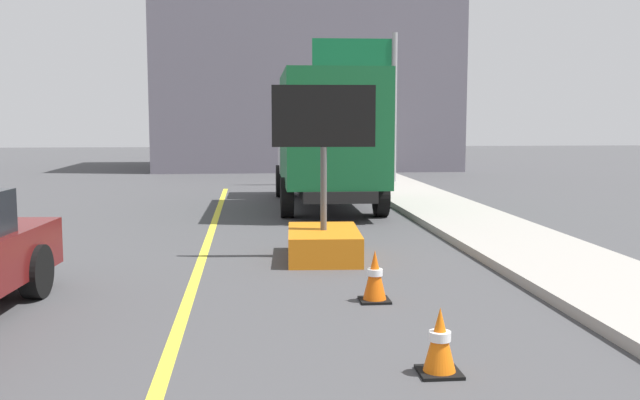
% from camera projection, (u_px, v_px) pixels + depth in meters
% --- Properties ---
extents(arrow_board_trailer, '(1.60, 1.86, 2.70)m').
position_uv_depth(arrow_board_trailer, '(324.00, 228.00, 11.16)').
color(arrow_board_trailer, orange).
rests_on(arrow_board_trailer, ground).
extents(box_truck, '(2.47, 6.79, 3.26)m').
position_uv_depth(box_truck, '(327.00, 136.00, 17.61)').
color(box_truck, black).
rests_on(box_truck, ground).
extents(highway_guide_sign, '(2.79, 0.21, 5.00)m').
position_uv_depth(highway_guide_sign, '(371.00, 81.00, 23.29)').
color(highway_guide_sign, gray).
rests_on(highway_guide_sign, ground).
extents(far_building_block, '(13.00, 7.56, 8.02)m').
position_uv_depth(far_building_block, '(304.00, 80.00, 32.56)').
color(far_building_block, slate).
rests_on(far_building_block, ground).
extents(traffic_cone_mid_lane, '(0.36, 0.36, 0.58)m').
position_uv_depth(traffic_cone_mid_lane, '(440.00, 341.00, 6.06)').
color(traffic_cone_mid_lane, black).
rests_on(traffic_cone_mid_lane, ground).
extents(traffic_cone_far_lane, '(0.36, 0.36, 0.62)m').
position_uv_depth(traffic_cone_far_lane, '(375.00, 276.00, 8.50)').
color(traffic_cone_far_lane, black).
rests_on(traffic_cone_far_lane, ground).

